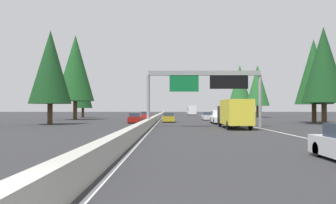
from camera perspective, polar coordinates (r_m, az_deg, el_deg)
ground_plane at (r=64.82m, az=-1.50°, el=-2.91°), size 320.00×320.00×0.00m
median_barrier at (r=84.80m, az=-1.26°, el=-2.18°), size 180.00×0.56×0.90m
shoulder_stripe_right at (r=75.37m, az=7.55°, el=-2.64°), size 160.00×0.16×0.01m
shoulder_stripe_median at (r=74.80m, az=-1.06°, el=-2.66°), size 160.00×0.16×0.01m
sign_gantry_overhead at (r=38.51m, az=6.21°, el=3.24°), size 0.50×12.68×6.22m
box_truck_mid_left at (r=36.70m, az=10.84°, el=-1.76°), size 8.50×2.40×2.95m
pickup_near_center at (r=47.97m, az=8.36°, el=-2.44°), size 5.60×2.00×1.86m
bus_mid_right at (r=116.51m, az=3.85°, el=-1.26°), size 11.50×2.55×3.10m
sedan_distant_a at (r=52.67m, az=0.10°, el=-2.59°), size 4.40×1.80×1.47m
sedan_far_left at (r=62.30m, az=6.50°, el=-2.35°), size 4.40×1.80×1.47m
oncoming_near at (r=49.84m, az=-5.36°, el=-2.67°), size 4.40×1.80×1.47m
oncoming_far at (r=68.53m, az=-3.68°, el=-2.24°), size 4.40×1.80×1.47m
conifer_right_near at (r=50.62m, az=24.20°, el=5.60°), size 5.70×5.70×12.95m
conifer_right_mid at (r=55.67m, az=22.82°, el=4.60°), size 5.43×5.43×12.33m
conifer_right_far at (r=84.73m, az=14.49°, el=2.67°), size 5.48×5.48×12.46m
conifer_right_distant at (r=98.65m, az=11.71°, el=2.76°), size 6.26×6.26×14.24m
conifer_left_near at (r=47.70m, az=-18.76°, el=5.46°), size 5.39×5.39×12.25m
conifer_left_mid at (r=67.47m, az=-14.97°, el=5.42°), size 6.99×6.99×15.88m
conifer_left_far at (r=84.08m, az=-13.79°, el=1.72°), size 4.44×4.44×10.10m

